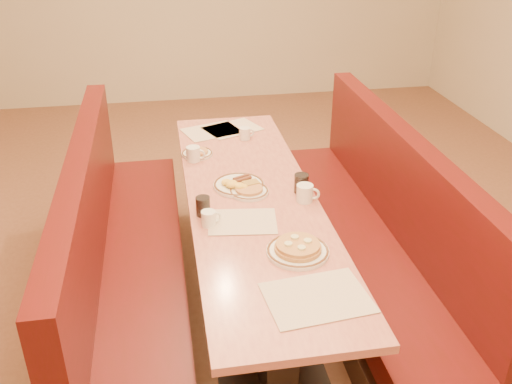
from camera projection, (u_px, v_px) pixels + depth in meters
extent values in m
plane|color=#9E6647|center=(252.00, 304.00, 3.49)|extent=(8.00, 8.00, 0.00)
cube|color=black|center=(252.00, 300.00, 3.48)|extent=(0.55, 1.88, 0.06)
cube|color=black|center=(252.00, 256.00, 3.32)|extent=(0.15, 1.75, 0.71)
cube|color=#DF8367|center=(252.00, 199.00, 3.15)|extent=(0.70, 2.50, 0.04)
cube|color=#4C3326|center=(139.00, 303.00, 3.34)|extent=(0.55, 2.50, 0.20)
cube|color=#540E0E|center=(134.00, 265.00, 3.22)|extent=(0.55, 2.50, 0.16)
cube|color=#540E0E|center=(85.00, 210.00, 3.01)|extent=(0.12, 2.50, 0.60)
cube|color=#4C3326|center=(359.00, 279.00, 3.54)|extent=(0.55, 2.50, 0.20)
cube|color=#540E0E|center=(363.00, 243.00, 3.42)|extent=(0.55, 2.50, 0.16)
cube|color=#540E0E|center=(404.00, 184.00, 3.27)|extent=(0.12, 2.50, 0.60)
cube|color=beige|center=(243.00, 221.00, 2.89)|extent=(0.37, 0.30, 0.00)
cube|color=beige|center=(317.00, 297.00, 2.35)|extent=(0.45, 0.36, 0.00)
cube|color=beige|center=(211.00, 131.00, 3.99)|extent=(0.44, 0.38, 0.00)
cube|color=beige|center=(232.00, 128.00, 4.03)|extent=(0.45, 0.40, 0.00)
cylinder|color=white|center=(298.00, 252.00, 2.64)|extent=(0.29, 0.29, 0.02)
torus|color=brown|center=(298.00, 250.00, 2.63)|extent=(0.29, 0.29, 0.01)
cylinder|color=#D6974D|center=(298.00, 248.00, 2.63)|extent=(0.22, 0.22, 0.02)
cylinder|color=#D6974D|center=(298.00, 245.00, 2.62)|extent=(0.20, 0.20, 0.02)
cylinder|color=beige|center=(308.00, 241.00, 2.63)|extent=(0.04, 0.04, 0.01)
cylinder|color=beige|center=(295.00, 237.00, 2.65)|extent=(0.04, 0.04, 0.01)
cylinder|color=beige|center=(288.00, 244.00, 2.60)|extent=(0.04, 0.04, 0.01)
cylinder|color=beige|center=(302.00, 248.00, 2.57)|extent=(0.04, 0.04, 0.01)
cylinder|color=white|center=(239.00, 185.00, 3.24)|extent=(0.29, 0.29, 0.02)
torus|color=brown|center=(239.00, 184.00, 3.23)|extent=(0.29, 0.29, 0.01)
ellipsoid|color=yellow|center=(232.00, 184.00, 3.19)|extent=(0.07, 0.07, 0.04)
ellipsoid|color=yellow|center=(239.00, 186.00, 3.17)|extent=(0.06, 0.06, 0.03)
ellipsoid|color=yellow|center=(226.00, 182.00, 3.22)|extent=(0.06, 0.06, 0.03)
cylinder|color=brown|center=(243.00, 179.00, 3.25)|extent=(0.10, 0.06, 0.02)
cylinder|color=brown|center=(241.00, 177.00, 3.28)|extent=(0.10, 0.06, 0.02)
cube|color=#B48C38|center=(251.00, 183.00, 3.21)|extent=(0.10, 0.08, 0.02)
cylinder|color=white|center=(249.00, 192.00, 3.17)|extent=(0.22, 0.22, 0.02)
torus|color=brown|center=(249.00, 190.00, 3.17)|extent=(0.22, 0.22, 0.01)
cylinder|color=#D19249|center=(249.00, 189.00, 3.16)|extent=(0.15, 0.15, 0.02)
ellipsoid|color=yellow|center=(244.00, 187.00, 3.17)|extent=(0.05, 0.05, 0.02)
cylinder|color=white|center=(197.00, 154.00, 3.63)|extent=(0.20, 0.20, 0.01)
torus|color=brown|center=(197.00, 153.00, 3.63)|extent=(0.20, 0.20, 0.01)
cylinder|color=#D19249|center=(197.00, 152.00, 3.62)|extent=(0.14, 0.14, 0.01)
ellipsoid|color=yellow|center=(193.00, 150.00, 3.63)|extent=(0.04, 0.04, 0.02)
cylinder|color=white|center=(305.00, 193.00, 3.07)|extent=(0.09, 0.09, 0.10)
torus|color=white|center=(314.00, 194.00, 3.06)|extent=(0.07, 0.04, 0.07)
cylinder|color=black|center=(305.00, 186.00, 3.05)|extent=(0.08, 0.08, 0.01)
cylinder|color=white|center=(209.00, 218.00, 2.85)|extent=(0.07, 0.07, 0.08)
torus|color=white|center=(216.00, 217.00, 2.86)|extent=(0.06, 0.02, 0.06)
cylinder|color=black|center=(208.00, 213.00, 2.83)|extent=(0.06, 0.06, 0.01)
cylinder|color=white|center=(245.00, 133.00, 3.85)|extent=(0.08, 0.08, 0.08)
torus|color=white|center=(250.00, 133.00, 3.86)|extent=(0.06, 0.02, 0.06)
cylinder|color=black|center=(245.00, 129.00, 3.83)|extent=(0.06, 0.06, 0.01)
cylinder|color=white|center=(193.00, 154.00, 3.54)|extent=(0.09, 0.09, 0.09)
torus|color=white|center=(200.00, 154.00, 3.53)|extent=(0.07, 0.04, 0.07)
cylinder|color=black|center=(193.00, 148.00, 3.52)|extent=(0.07, 0.07, 0.01)
cylinder|color=black|center=(203.00, 206.00, 2.94)|extent=(0.07, 0.07, 0.10)
cylinder|color=silver|center=(203.00, 206.00, 2.94)|extent=(0.07, 0.07, 0.10)
cylinder|color=black|center=(301.00, 184.00, 3.16)|extent=(0.08, 0.08, 0.11)
cylinder|color=silver|center=(301.00, 183.00, 3.16)|extent=(0.08, 0.08, 0.11)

